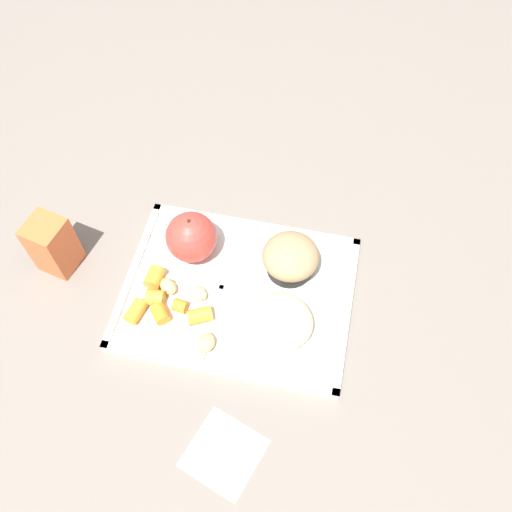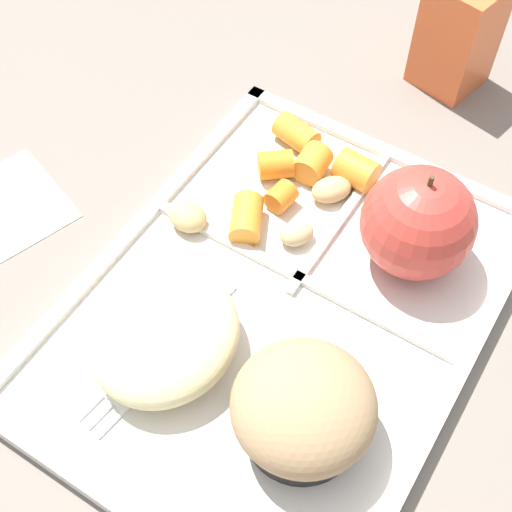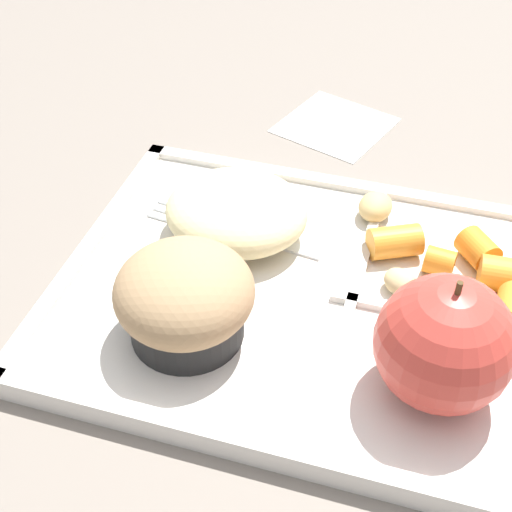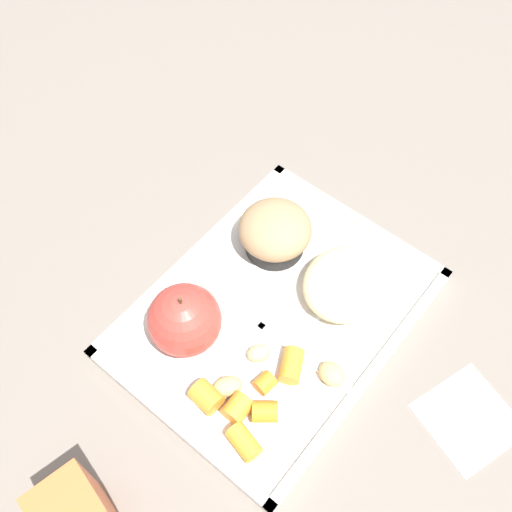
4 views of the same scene
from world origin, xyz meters
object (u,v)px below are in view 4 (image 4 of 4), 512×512
(lunch_tray, at_px, (275,315))
(green_apple, at_px, (185,320))
(bran_muffin, at_px, (275,232))
(plastic_fork, at_px, (350,287))

(lunch_tray, bearing_deg, green_apple, 146.17)
(lunch_tray, xyz_separation_m, bran_muffin, (0.07, 0.06, 0.04))
(lunch_tray, relative_size, bran_muffin, 3.98)
(green_apple, distance_m, bran_muffin, 0.16)
(green_apple, height_order, plastic_fork, green_apple)
(lunch_tray, relative_size, plastic_fork, 2.49)
(bran_muffin, xyz_separation_m, plastic_fork, (0.01, -0.11, -0.03))
(lunch_tray, xyz_separation_m, green_apple, (-0.09, 0.06, 0.05))
(bran_muffin, bearing_deg, lunch_tray, -141.14)
(green_apple, bearing_deg, plastic_fork, -32.14)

